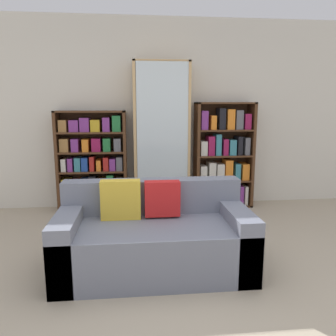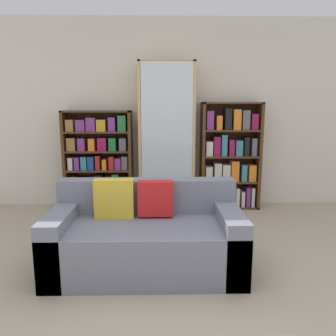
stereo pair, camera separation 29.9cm
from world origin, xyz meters
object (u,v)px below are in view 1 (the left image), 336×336
bookshelf_right (223,157)px  wine_bottle (200,217)px  couch (154,238)px  display_cabinet (161,137)px  bookshelf_left (93,162)px

bookshelf_right → wine_bottle: size_ratio=4.36×
couch → display_cabinet: 1.99m
bookshelf_left → wine_bottle: size_ratio=4.03×
couch → bookshelf_left: 2.03m
couch → display_cabinet: size_ratio=0.82×
bookshelf_left → bookshelf_right: size_ratio=0.92×
couch → wine_bottle: size_ratio=4.84×
couch → bookshelf_left: (-0.75, 1.84, 0.40)m
couch → bookshelf_right: bookshelf_right is taller
display_cabinet → wine_bottle: display_cabinet is taller
display_cabinet → bookshelf_right: display_cabinet is taller
display_cabinet → bookshelf_right: bearing=1.0°
couch → display_cabinet: display_cabinet is taller
couch → wine_bottle: bearing=57.1°
wine_bottle → bookshelf_right: bearing=59.8°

